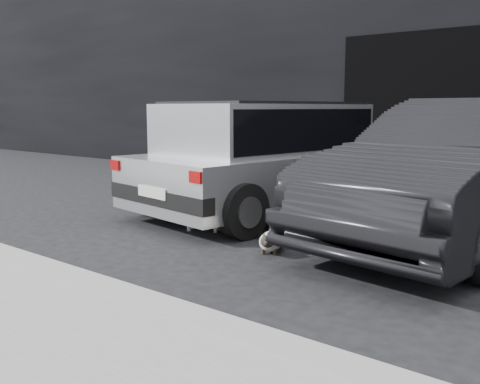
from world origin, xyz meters
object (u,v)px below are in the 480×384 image
Objects in this scene: silver_hatchback at (270,152)px; second_car at (470,171)px; cat_white at (207,215)px; cat_siamese at (271,241)px.

silver_hatchback is 2.51m from second_car.
cat_white is (-2.41, -1.33, -0.55)m from second_car.
second_car is at bearing 7.89° from silver_hatchback.
silver_hatchback is 5.68× the size of cat_white.
second_car reaches higher than silver_hatchback.
silver_hatchback is at bearing -173.59° from second_car.
second_car reaches higher than cat_white.
cat_white is (-1.08, 0.29, 0.07)m from cat_siamese.
second_car is 2.18m from cat_siamese.
cat_siamese is at bearing 51.42° from cat_white.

